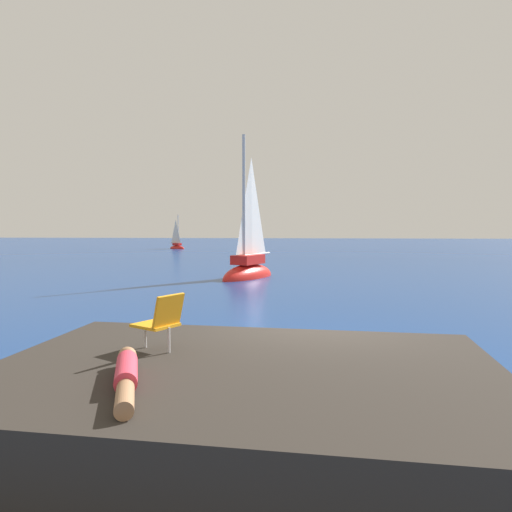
# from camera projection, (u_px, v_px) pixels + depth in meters

# --- Properties ---
(ground_plane) EXTENTS (160.00, 160.00, 0.00)m
(ground_plane) POSITION_uv_depth(u_px,v_px,m) (314.00, 365.00, 8.44)
(ground_plane) COLOR navy
(shore_ledge) EXTENTS (6.63, 4.83, 0.77)m
(shore_ledge) POSITION_uv_depth(u_px,v_px,m) (244.00, 396.00, 5.87)
(shore_ledge) COLOR #2D2823
(shore_ledge) RESTS_ON ground
(boulder_seaward) EXTENTS (1.26, 1.58, 0.95)m
(boulder_seaward) POSITION_uv_depth(u_px,v_px,m) (350.00, 368.00, 8.26)
(boulder_seaward) COLOR #272B25
(boulder_seaward) RESTS_ON ground
(boulder_inland) EXTENTS (1.06, 0.94, 0.65)m
(boulder_inland) POSITION_uv_depth(u_px,v_px,m) (123.00, 361.00, 8.69)
(boulder_inland) COLOR #2A2A21
(boulder_inland) RESTS_ON ground
(sailboat_near) EXTENTS (2.88, 4.01, 7.29)m
(sailboat_near) POSITION_uv_depth(u_px,v_px,m) (248.00, 269.00, 22.35)
(sailboat_near) COLOR red
(sailboat_near) RESTS_ON ground
(sailboat_far) EXTENTS (2.11, 1.74, 3.93)m
(sailboat_far) POSITION_uv_depth(u_px,v_px,m) (177.00, 247.00, 49.45)
(sailboat_far) COLOR red
(sailboat_far) RESTS_ON ground
(person_sunbather) EXTENTS (0.72, 1.70, 0.25)m
(person_sunbather) POSITION_uv_depth(u_px,v_px,m) (126.00, 375.00, 5.09)
(person_sunbather) COLOR #DB384C
(person_sunbather) RESTS_ON shore_ledge
(beach_chair) EXTENTS (0.76, 0.72, 0.80)m
(beach_chair) POSITION_uv_depth(u_px,v_px,m) (161.00, 319.00, 6.46)
(beach_chair) COLOR orange
(beach_chair) RESTS_ON shore_ledge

